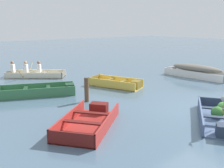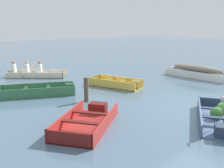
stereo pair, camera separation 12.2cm
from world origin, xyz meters
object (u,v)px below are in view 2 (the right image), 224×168
Objects in this scene: skiff_red_far_moored at (88,121)px; heron_on_dinghy at (224,99)px; mooring_post at (86,90)px; skiff_yellow_outer_moored at (118,84)px; skiff_white_near_moored at (197,70)px; rowboat_cream_with_crew at (33,73)px; dinghy_slate_blue_foreground at (222,118)px; skiff_green_mid_moored at (41,91)px.

heron_on_dinghy reaches higher than skiff_red_far_moored.
skiff_red_far_moored is 2.31m from mooring_post.
skiff_white_near_moored is at bearing -11.44° from skiff_yellow_outer_moored.
skiff_red_far_moored is at bearing 137.99° from heron_on_dinghy.
skiff_yellow_outer_moored is at bearing 168.56° from skiff_white_near_moored.
heron_on_dinghy reaches higher than skiff_white_near_moored.
skiff_yellow_outer_moored is 5.63m from heron_on_dinghy.
heron_on_dinghy is 0.90× the size of mooring_post.
dinghy_slate_blue_foreground is at bearing -78.67° from rowboat_cream_with_crew.
mooring_post reaches higher than skiff_red_far_moored.
skiff_green_mid_moored reaches higher than skiff_yellow_outer_moored.
skiff_green_mid_moored is 1.15× the size of skiff_red_far_moored.
skiff_green_mid_moored is 2.23m from mooring_post.
dinghy_slate_blue_foreground is 6.68m from skiff_white_near_moored.
mooring_post reaches higher than skiff_white_near_moored.
skiff_green_mid_moored is at bearing 116.39° from dinghy_slate_blue_foreground.
heron_on_dinghy is 4.82m from mooring_post.
heron_on_dinghy reaches higher than mooring_post.
skiff_green_mid_moored is 3.43× the size of mooring_post.
heron_on_dinghy reaches higher than rowboat_cream_with_crew.
rowboat_cream_with_crew is (-2.01, 10.05, 0.05)m from dinghy_slate_blue_foreground.
dinghy_slate_blue_foreground is 10.25m from rowboat_cream_with_crew.
dinghy_slate_blue_foreground is 4.77m from mooring_post.
skiff_yellow_outer_moored is (3.55, 2.99, 0.01)m from skiff_red_far_moored.
heron_on_dinghy reaches higher than dinghy_slate_blue_foreground.
mooring_post is at bearing 110.17° from heron_on_dinghy.
skiff_white_near_moored is 4.24× the size of heron_on_dinghy.
rowboat_cream_with_crew is (-7.09, 5.72, -0.22)m from skiff_white_near_moored.
skiff_red_far_moored is 3.29× the size of heron_on_dinghy.
skiff_green_mid_moored is at bearing 112.31° from heron_on_dinghy.
rowboat_cream_with_crew is 5.78m from mooring_post.
skiff_white_near_moored is 8.58m from skiff_red_far_moored.
skiff_white_near_moored is 1.13× the size of rowboat_cream_with_crew.
dinghy_slate_blue_foreground is at bearing -63.88° from mooring_post.
skiff_green_mid_moored is at bearing 164.50° from skiff_yellow_outer_moored.
skiff_white_near_moored is (5.08, 4.33, 0.27)m from dinghy_slate_blue_foreground.
dinghy_slate_blue_foreground is 3.99m from skiff_red_far_moored.
mooring_post is (-1.66, 4.51, -0.41)m from heron_on_dinghy.
skiff_green_mid_moored is (-3.09, 6.23, -0.01)m from dinghy_slate_blue_foreground.
skiff_red_far_moored is at bearing -99.12° from rowboat_cream_with_crew.
skiff_green_mid_moored is 1.01× the size of rowboat_cream_with_crew.
dinghy_slate_blue_foreground reaches higher than skiff_red_far_moored.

